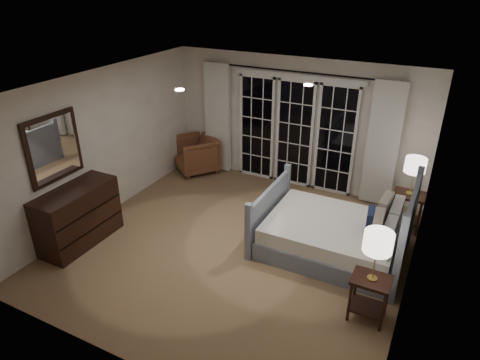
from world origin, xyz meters
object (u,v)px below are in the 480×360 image
at_px(bed, 336,235).
at_px(dresser, 78,216).
at_px(lamp_left, 378,242).
at_px(nightstand_right, 407,206).
at_px(armchair, 196,154).
at_px(lamp_right, 415,166).
at_px(nightstand_left, 370,293).

distance_m(bed, dresser, 3.96).
bearing_deg(lamp_left, nightstand_right, 87.25).
distance_m(bed, armchair, 3.80).
distance_m(bed, lamp_left, 1.60).
bearing_deg(lamp_right, dresser, -148.74).
distance_m(lamp_left, dresser, 4.44).
relative_size(nightstand_left, dresser, 0.46).
bearing_deg(lamp_right, armchair, 175.08).
xyz_separation_m(lamp_left, dresser, (-4.38, -0.36, -0.66)).
bearing_deg(nightstand_right, dresser, -148.74).
bearing_deg(armchair, lamp_left, 4.69).
bearing_deg(bed, dresser, -157.29).
bearing_deg(armchair, dresser, -55.69).
relative_size(lamp_right, armchair, 0.75).
relative_size(bed, lamp_left, 3.27).
bearing_deg(bed, nightstand_right, 54.89).
relative_size(lamp_left, lamp_right, 1.03).
distance_m(nightstand_right, lamp_left, 2.47).
height_order(bed, dresser, bed).
relative_size(nightstand_left, armchair, 0.72).
relative_size(nightstand_left, lamp_left, 0.93).
bearing_deg(lamp_left, armchair, 146.80).
relative_size(lamp_left, dresser, 0.49).
relative_size(nightstand_left, lamp_right, 0.96).
xyz_separation_m(bed, nightstand_left, (0.73, -1.17, 0.08)).
bearing_deg(dresser, lamp_right, 31.26).
distance_m(nightstand_left, armchair, 5.00).
distance_m(lamp_left, lamp_right, 2.37).
distance_m(nightstand_left, lamp_right, 2.49).
bearing_deg(lamp_left, lamp_right, 87.25).
height_order(bed, lamp_left, lamp_left).
xyz_separation_m(lamp_right, armchair, (-4.30, 0.37, -0.76)).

